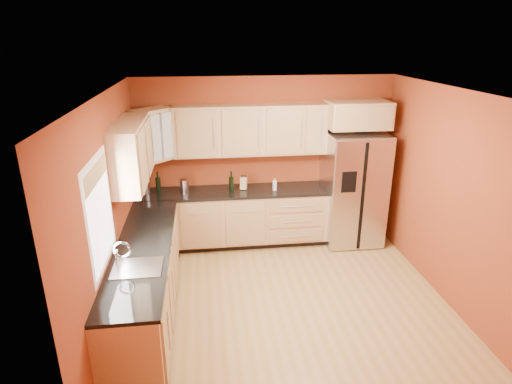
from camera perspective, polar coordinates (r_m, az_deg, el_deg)
floor at (r=5.57m, az=4.18°, el=-14.56°), size 4.00×4.00×0.00m
ceiling at (r=4.61m, az=5.02°, el=13.01°), size 4.00×4.00×0.00m
wall_back at (r=6.81m, az=1.22°, el=4.29°), size 4.00×0.04×2.60m
wall_front at (r=3.25m, az=11.83°, el=-15.57°), size 4.00×0.04×2.60m
wall_left at (r=4.96m, az=-18.74°, el=-3.10°), size 0.04×4.00×2.60m
wall_right at (r=5.68m, az=24.75°, el=-0.96°), size 0.04×4.00×2.60m
base_cabinets_back at (r=6.76m, az=-3.09°, el=-3.60°), size 2.90×0.60×0.88m
base_cabinets_left at (r=5.30m, az=-14.44°, el=-11.56°), size 0.60×2.80×0.88m
countertop_back at (r=6.58m, az=-3.16°, el=0.03°), size 2.90×0.62×0.04m
countertop_left at (r=5.07m, az=-14.78°, el=-7.13°), size 0.62×2.80×0.04m
upper_cabinets_back at (r=6.49m, az=-0.75°, el=8.27°), size 2.30×0.33×0.75m
upper_cabinets_left at (r=5.44m, az=-16.27°, el=5.08°), size 0.33×1.35×0.75m
corner_upper_cabinet at (r=6.33m, az=-13.57°, el=7.40°), size 0.67×0.67×0.75m
over_fridge_cabinet at (r=6.68m, az=13.36°, el=10.06°), size 0.92×0.60×0.40m
refrigerator at (r=6.91m, az=12.80°, el=0.45°), size 0.90×0.75×1.78m
window at (r=4.41m, az=-20.03°, el=-2.67°), size 0.03×0.90×1.00m
sink_faucet at (r=4.56m, az=-15.72°, el=-8.11°), size 0.50×0.42×0.30m
canister_left at (r=6.52m, az=-9.52°, el=0.75°), size 0.17×0.17×0.21m
canister_right at (r=6.62m, az=-14.50°, el=0.65°), size 0.15×0.15×0.21m
wine_bottle_a at (r=6.57m, az=-12.92°, el=1.23°), size 0.10×0.10×0.34m
wine_bottle_b at (r=6.47m, az=-3.30°, el=1.37°), size 0.08×0.08×0.32m
knife_block at (r=6.60m, az=-1.66°, el=1.18°), size 0.12×0.11×0.19m
soap_dispenser at (r=6.56m, az=2.52°, el=1.03°), size 0.08×0.08×0.19m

